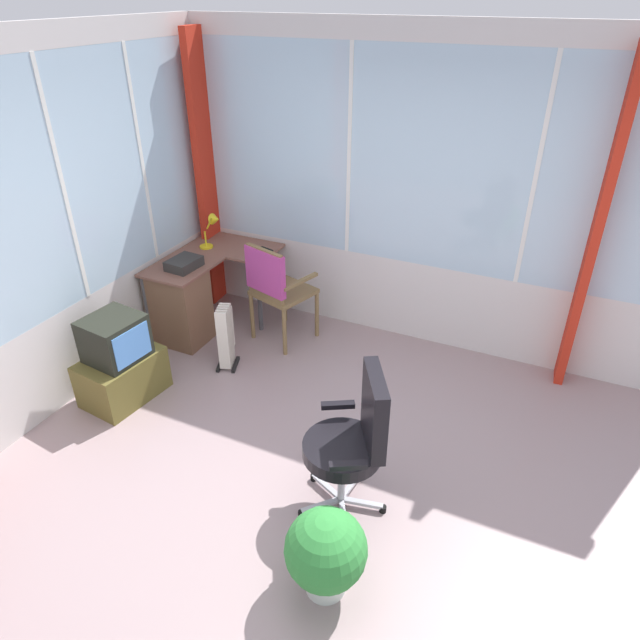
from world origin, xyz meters
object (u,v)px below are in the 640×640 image
object	(u,v)px
wooden_armchair	(273,283)
office_chair	(355,436)
space_heater	(226,335)
potted_plant	(326,552)
paper_tray	(184,263)
desk_lamp	(213,226)
tv_remote	(266,250)
desk	(184,301)
tv_on_stand	(120,363)

from	to	relation	value
wooden_armchair	office_chair	distance (m)	2.09
space_heater	potted_plant	bearing A→B (deg)	-133.84
paper_tray	potted_plant	bearing A→B (deg)	-129.73
desk_lamp	paper_tray	world-z (taller)	desk_lamp
tv_remote	paper_tray	distance (m)	0.82
desk	desk_lamp	distance (m)	0.80
paper_tray	office_chair	distance (m)	2.54
tv_remote	space_heater	size ratio (longest dim) A/B	0.25
paper_tray	tv_on_stand	xyz separation A→B (m)	(-1.00, -0.04, -0.46)
desk	office_chair	world-z (taller)	office_chair
desk	paper_tray	size ratio (longest dim) A/B	3.99
tv_on_stand	office_chair	bearing A→B (deg)	-96.96
tv_on_stand	potted_plant	distance (m)	2.42
potted_plant	space_heater	bearing A→B (deg)	46.16
office_chair	tv_on_stand	bearing A→B (deg)	83.04
space_heater	tv_remote	bearing A→B (deg)	5.21
tv_remote	potted_plant	distance (m)	3.16
wooden_armchair	space_heater	size ratio (longest dim) A/B	1.66
desk_lamp	office_chair	distance (m)	2.91
tv_on_stand	wooden_armchair	bearing A→B (deg)	-30.02
space_heater	paper_tray	bearing A→B (deg)	66.36
space_heater	potted_plant	world-z (taller)	space_heater
paper_tray	space_heater	size ratio (longest dim) A/B	0.50
paper_tray	wooden_armchair	distance (m)	0.83
tv_remote	space_heater	distance (m)	1.01
desk_lamp	paper_tray	size ratio (longest dim) A/B	1.10
tv_remote	potted_plant	bearing A→B (deg)	-128.88
paper_tray	office_chair	bearing A→B (deg)	-119.94
desk_lamp	space_heater	size ratio (longest dim) A/B	0.55
office_chair	potted_plant	world-z (taller)	office_chair
paper_tray	tv_on_stand	world-z (taller)	paper_tray
tv_on_stand	paper_tray	bearing A→B (deg)	2.43
desk_lamp	tv_on_stand	distance (m)	1.68
tv_remote	wooden_armchair	distance (m)	0.50
desk	paper_tray	bearing A→B (deg)	-63.25
wooden_armchair	potted_plant	distance (m)	2.66
desk	potted_plant	size ratio (longest dim) A/B	2.14
wooden_armchair	space_heater	xyz separation A→B (m)	(-0.51, 0.21, -0.33)
desk_lamp	tv_on_stand	bearing A→B (deg)	-176.98
desk	wooden_armchair	size ratio (longest dim) A/B	1.20
wooden_armchair	potted_plant	bearing A→B (deg)	-145.05
desk	office_chair	xyz separation A→B (m)	(-1.25, -2.24, 0.19)
tv_on_stand	space_heater	xyz separation A→B (m)	(0.75, -0.52, -0.02)
office_chair	potted_plant	size ratio (longest dim) A/B	1.85
wooden_armchair	desk_lamp	bearing A→B (deg)	70.32
tv_remote	space_heater	xyz separation A→B (m)	(-0.90, -0.08, -0.45)
wooden_armchair	tv_on_stand	xyz separation A→B (m)	(-1.27, 0.73, -0.31)
space_heater	desk_lamp	bearing A→B (deg)	37.04
wooden_armchair	paper_tray	bearing A→B (deg)	108.82
tv_on_stand	potted_plant	size ratio (longest dim) A/B	1.34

